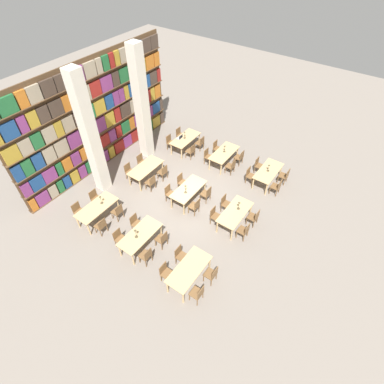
# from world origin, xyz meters

# --- Properties ---
(ground_plane) EXTENTS (40.00, 40.00, 0.00)m
(ground_plane) POSITION_xyz_m (0.00, 0.00, 0.00)
(ground_plane) COLOR gray
(bookshelf_bank) EXTENTS (9.70, 0.35, 5.50)m
(bookshelf_bank) POSITION_xyz_m (0.01, 5.45, 2.69)
(bookshelf_bank) COLOR brown
(bookshelf_bank) RESTS_ON ground_plane
(pillar_left) EXTENTS (0.56, 0.56, 6.00)m
(pillar_left) POSITION_xyz_m (-1.65, 3.99, 3.00)
(pillar_left) COLOR silver
(pillar_left) RESTS_ON ground_plane
(pillar_center) EXTENTS (0.56, 0.56, 6.00)m
(pillar_center) POSITION_xyz_m (1.65, 3.99, 3.00)
(pillar_center) COLOR silver
(pillar_center) RESTS_ON ground_plane
(reading_table_0) EXTENTS (1.89, 0.87, 0.76)m
(reading_table_0) POSITION_xyz_m (-3.37, -2.51, 0.68)
(reading_table_0) COLOR tan
(reading_table_0) RESTS_ON ground_plane
(chair_0) EXTENTS (0.42, 0.40, 0.88)m
(chair_0) POSITION_xyz_m (-3.86, -3.23, 0.48)
(chair_0) COLOR brown
(chair_0) RESTS_ON ground_plane
(chair_1) EXTENTS (0.42, 0.40, 0.88)m
(chair_1) POSITION_xyz_m (-3.86, -1.79, 0.48)
(chair_1) COLOR brown
(chair_1) RESTS_ON ground_plane
(chair_2) EXTENTS (0.42, 0.40, 0.88)m
(chair_2) POSITION_xyz_m (-2.94, -3.23, 0.48)
(chair_2) COLOR brown
(chair_2) RESTS_ON ground_plane
(chair_3) EXTENTS (0.42, 0.40, 0.88)m
(chair_3) POSITION_xyz_m (-2.94, -1.79, 0.48)
(chair_3) COLOR brown
(chair_3) RESTS_ON ground_plane
(reading_table_1) EXTENTS (1.89, 0.87, 0.76)m
(reading_table_1) POSITION_xyz_m (0.03, -2.52, 0.68)
(reading_table_1) COLOR tan
(reading_table_1) RESTS_ON ground_plane
(chair_4) EXTENTS (0.42, 0.40, 0.88)m
(chair_4) POSITION_xyz_m (-0.44, -3.24, 0.48)
(chair_4) COLOR brown
(chair_4) RESTS_ON ground_plane
(chair_5) EXTENTS (0.42, 0.40, 0.88)m
(chair_5) POSITION_xyz_m (-0.44, -1.80, 0.48)
(chair_5) COLOR brown
(chair_5) RESTS_ON ground_plane
(chair_6) EXTENTS (0.42, 0.40, 0.88)m
(chair_6) POSITION_xyz_m (0.47, -3.24, 0.48)
(chair_6) COLOR brown
(chair_6) RESTS_ON ground_plane
(chair_7) EXTENTS (0.42, 0.40, 0.88)m
(chair_7) POSITION_xyz_m (0.47, -1.80, 0.48)
(chair_7) COLOR brown
(chair_7) RESTS_ON ground_plane
(desk_lamp_0) EXTENTS (0.14, 0.14, 0.43)m
(desk_lamp_0) POSITION_xyz_m (0.26, -2.54, 1.05)
(desk_lamp_0) COLOR brown
(desk_lamp_0) RESTS_ON reading_table_1
(reading_table_2) EXTENTS (1.89, 0.87, 0.76)m
(reading_table_2) POSITION_xyz_m (3.36, -2.53, 0.68)
(reading_table_2) COLOR tan
(reading_table_2) RESTS_ON ground_plane
(chair_8) EXTENTS (0.42, 0.40, 0.88)m
(chair_8) POSITION_xyz_m (2.84, -3.25, 0.48)
(chair_8) COLOR brown
(chair_8) RESTS_ON ground_plane
(chair_9) EXTENTS (0.42, 0.40, 0.88)m
(chair_9) POSITION_xyz_m (2.84, -1.81, 0.48)
(chair_9) COLOR brown
(chair_9) RESTS_ON ground_plane
(chair_10) EXTENTS (0.42, 0.40, 0.88)m
(chair_10) POSITION_xyz_m (3.81, -3.25, 0.48)
(chair_10) COLOR brown
(chair_10) RESTS_ON ground_plane
(chair_11) EXTENTS (0.42, 0.40, 0.88)m
(chair_11) POSITION_xyz_m (3.81, -1.81, 0.48)
(chair_11) COLOR brown
(chair_11) RESTS_ON ground_plane
(desk_lamp_1) EXTENTS (0.14, 0.14, 0.41)m
(desk_lamp_1) POSITION_xyz_m (3.32, -2.51, 1.04)
(desk_lamp_1) COLOR brown
(desk_lamp_1) RESTS_ON reading_table_2
(reading_table_3) EXTENTS (1.89, 0.87, 0.76)m
(reading_table_3) POSITION_xyz_m (-3.24, 0.02, 0.68)
(reading_table_3) COLOR tan
(reading_table_3) RESTS_ON ground_plane
(chair_12) EXTENTS (0.42, 0.40, 0.88)m
(chair_12) POSITION_xyz_m (-3.72, -0.70, 0.48)
(chair_12) COLOR brown
(chair_12) RESTS_ON ground_plane
(chair_13) EXTENTS (0.42, 0.40, 0.88)m
(chair_13) POSITION_xyz_m (-3.72, 0.74, 0.48)
(chair_13) COLOR brown
(chair_13) RESTS_ON ground_plane
(chair_14) EXTENTS (0.42, 0.40, 0.88)m
(chair_14) POSITION_xyz_m (-2.74, -0.70, 0.48)
(chair_14) COLOR brown
(chair_14) RESTS_ON ground_plane
(chair_15) EXTENTS (0.42, 0.40, 0.88)m
(chair_15) POSITION_xyz_m (-2.74, 0.74, 0.48)
(chair_15) COLOR brown
(chair_15) RESTS_ON ground_plane
(desk_lamp_2) EXTENTS (0.14, 0.14, 0.47)m
(desk_lamp_2) POSITION_xyz_m (-3.42, 0.04, 1.08)
(desk_lamp_2) COLOR brown
(desk_lamp_2) RESTS_ON reading_table_3
(reading_table_4) EXTENTS (1.89, 0.87, 0.76)m
(reading_table_4) POSITION_xyz_m (0.03, -0.03, 0.68)
(reading_table_4) COLOR tan
(reading_table_4) RESTS_ON ground_plane
(chair_16) EXTENTS (0.42, 0.40, 0.88)m
(chair_16) POSITION_xyz_m (-0.48, -0.75, 0.48)
(chair_16) COLOR brown
(chair_16) RESTS_ON ground_plane
(chair_17) EXTENTS (0.42, 0.40, 0.88)m
(chair_17) POSITION_xyz_m (-0.48, 0.69, 0.48)
(chair_17) COLOR brown
(chair_17) RESTS_ON ground_plane
(chair_18) EXTENTS (0.42, 0.40, 0.88)m
(chair_18) POSITION_xyz_m (0.48, -0.75, 0.48)
(chair_18) COLOR brown
(chair_18) RESTS_ON ground_plane
(chair_19) EXTENTS (0.42, 0.40, 0.88)m
(chair_19) POSITION_xyz_m (0.48, 0.69, 0.48)
(chair_19) COLOR brown
(chair_19) RESTS_ON ground_plane
(desk_lamp_3) EXTENTS (0.14, 0.14, 0.47)m
(desk_lamp_3) POSITION_xyz_m (-0.25, -0.07, 1.08)
(desk_lamp_3) COLOR brown
(desk_lamp_3) RESTS_ON reading_table_4
(reading_table_5) EXTENTS (1.89, 0.87, 0.76)m
(reading_table_5) POSITION_xyz_m (3.37, 0.03, 0.68)
(reading_table_5) COLOR tan
(reading_table_5) RESTS_ON ground_plane
(chair_20) EXTENTS (0.42, 0.40, 0.88)m
(chair_20) POSITION_xyz_m (2.92, -0.69, 0.48)
(chair_20) COLOR brown
(chair_20) RESTS_ON ground_plane
(chair_21) EXTENTS (0.42, 0.40, 0.88)m
(chair_21) POSITION_xyz_m (2.92, 0.75, 0.48)
(chair_21) COLOR brown
(chair_21) RESTS_ON ground_plane
(chair_22) EXTENTS (0.42, 0.40, 0.88)m
(chair_22) POSITION_xyz_m (3.82, -0.69, 0.48)
(chair_22) COLOR brown
(chair_22) RESTS_ON ground_plane
(chair_23) EXTENTS (0.42, 0.40, 0.88)m
(chair_23) POSITION_xyz_m (3.82, 0.75, 0.48)
(chair_23) COLOR brown
(chair_23) RESTS_ON ground_plane
(desk_lamp_4) EXTENTS (0.14, 0.14, 0.40)m
(desk_lamp_4) POSITION_xyz_m (3.42, 0.06, 1.03)
(desk_lamp_4) COLOR brown
(desk_lamp_4) RESTS_ON reading_table_5
(reading_table_6) EXTENTS (1.89, 0.87, 0.76)m
(reading_table_6) POSITION_xyz_m (-3.23, 2.58, 0.68)
(reading_table_6) COLOR tan
(reading_table_6) RESTS_ON ground_plane
(chair_24) EXTENTS (0.42, 0.40, 0.88)m
(chair_24) POSITION_xyz_m (-3.71, 1.86, 0.48)
(chair_24) COLOR brown
(chair_24) RESTS_ON ground_plane
(chair_25) EXTENTS (0.42, 0.40, 0.88)m
(chair_25) POSITION_xyz_m (-3.71, 3.30, 0.48)
(chair_25) COLOR brown
(chair_25) RESTS_ON ground_plane
(chair_26) EXTENTS (0.42, 0.40, 0.88)m
(chair_26) POSITION_xyz_m (-2.73, 1.86, 0.48)
(chair_26) COLOR brown
(chair_26) RESTS_ON ground_plane
(chair_27) EXTENTS (0.42, 0.40, 0.88)m
(chair_27) POSITION_xyz_m (-2.73, 3.30, 0.48)
(chair_27) COLOR brown
(chair_27) RESTS_ON ground_plane
(desk_lamp_5) EXTENTS (0.14, 0.14, 0.45)m
(desk_lamp_5) POSITION_xyz_m (-2.93, 2.56, 1.07)
(desk_lamp_5) COLOR brown
(desk_lamp_5) RESTS_ON reading_table_6
(reading_table_7) EXTENTS (1.89, 0.87, 0.76)m
(reading_table_7) POSITION_xyz_m (0.04, 2.63, 0.68)
(reading_table_7) COLOR tan
(reading_table_7) RESTS_ON ground_plane
(chair_28) EXTENTS (0.42, 0.40, 0.88)m
(chair_28) POSITION_xyz_m (-0.42, 1.90, 0.48)
(chair_28) COLOR brown
(chair_28) RESTS_ON ground_plane
(chair_29) EXTENTS (0.42, 0.40, 0.88)m
(chair_29) POSITION_xyz_m (-0.42, 3.35, 0.48)
(chair_29) COLOR brown
(chair_29) RESTS_ON ground_plane
(chair_30) EXTENTS (0.42, 0.40, 0.88)m
(chair_30) POSITION_xyz_m (0.51, 1.90, 0.48)
(chair_30) COLOR brown
(chair_30) RESTS_ON ground_plane
(chair_31) EXTENTS (0.42, 0.40, 0.88)m
(chair_31) POSITION_xyz_m (0.51, 3.35, 0.48)
(chair_31) COLOR brown
(chair_31) RESTS_ON ground_plane
(reading_table_8) EXTENTS (1.89, 0.87, 0.76)m
(reading_table_8) POSITION_xyz_m (3.25, 2.49, 0.68)
(reading_table_8) COLOR tan
(reading_table_8) RESTS_ON ground_plane
(chair_32) EXTENTS (0.42, 0.40, 0.88)m
(chair_32) POSITION_xyz_m (2.77, 1.77, 0.48)
(chair_32) COLOR brown
(chair_32) RESTS_ON ground_plane
(chair_33) EXTENTS (0.42, 0.40, 0.88)m
(chair_33) POSITION_xyz_m (2.77, 3.21, 0.48)
(chair_33) COLOR brown
(chair_33) RESTS_ON ground_plane
(chair_34) EXTENTS (0.42, 0.40, 0.88)m
(chair_34) POSITION_xyz_m (3.69, 1.77, 0.48)
(chair_34) COLOR brown
(chair_34) RESTS_ON ground_plane
(chair_35) EXTENTS (0.42, 0.40, 0.88)m
(chair_35) POSITION_xyz_m (3.69, 3.21, 0.48)
(chair_35) COLOR brown
(chair_35) RESTS_ON ground_plane
(desk_lamp_6) EXTENTS (0.14, 0.14, 0.44)m
(desk_lamp_6) POSITION_xyz_m (3.21, 2.52, 1.06)
(desk_lamp_6) COLOR brown
(desk_lamp_6) RESTS_ON reading_table_8
(laptop) EXTENTS (0.32, 0.22, 0.21)m
(laptop) POSITION_xyz_m (3.05, 2.73, 0.80)
(laptop) COLOR silver
(laptop) RESTS_ON reading_table_8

